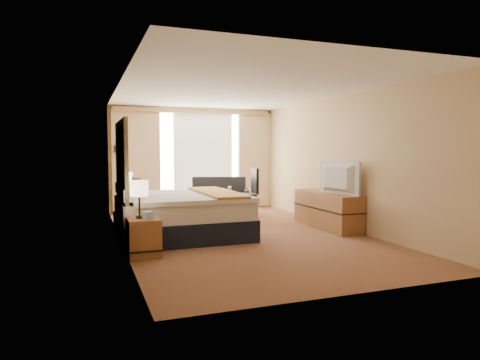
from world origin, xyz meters
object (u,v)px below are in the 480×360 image
object	(u,v)px
media_dresser	(327,210)
lamp_right	(126,178)
nightstand_right	(127,213)
bed	(181,214)
nightstand_left	(144,237)
lamp_left	(139,189)
desk_chair	(249,197)
television	(335,178)
floor_lamp	(118,166)
loveseat	(219,202)

from	to	relation	value
media_dresser	lamp_right	distance (m)	4.03
nightstand_right	media_dresser	world-z (taller)	media_dresser
bed	lamp_right	world-z (taller)	lamp_right
nightstand_left	media_dresser	world-z (taller)	media_dresser
lamp_left	media_dresser	bearing A→B (deg)	15.40
nightstand_left	desk_chair	xyz separation A→B (m)	(2.59, 2.45, 0.23)
lamp_left	television	size ratio (longest dim) A/B	0.50
nightstand_right	floor_lamp	distance (m)	2.05
floor_lamp	loveseat	bearing A→B (deg)	-19.57
loveseat	lamp_left	xyz separation A→B (m)	(-2.30, -3.52, 0.68)
bed	loveseat	xyz separation A→B (m)	(1.44, 2.32, -0.10)
nightstand_right	lamp_right	size ratio (longest dim) A/B	1.00
lamp_right	television	distance (m)	4.08
floor_lamp	lamp_left	xyz separation A→B (m)	(-0.02, -4.33, -0.19)
lamp_left	lamp_right	world-z (taller)	lamp_right
nightstand_right	bed	distance (m)	1.52
desk_chair	nightstand_left	bearing A→B (deg)	-130.47
nightstand_right	bed	bearing A→B (deg)	-57.71
loveseat	lamp_right	xyz separation A→B (m)	(-2.26, -1.03, 0.68)
media_dresser	loveseat	world-z (taller)	loveseat
nightstand_right	lamp_left	world-z (taller)	lamp_left
bed	television	world-z (taller)	television
media_dresser	lamp_left	size ratio (longest dim) A/B	3.30
nightstand_left	lamp_right	distance (m)	2.60
bed	nightstand_right	bearing A→B (deg)	122.29
nightstand_left	media_dresser	distance (m)	3.85
nightstand_right	lamp_right	distance (m)	0.70
bed	nightstand_left	bearing A→B (deg)	-123.50
bed	floor_lamp	distance (m)	3.33
nightstand_left	nightstand_right	bearing A→B (deg)	90.00
media_dresser	bed	xyz separation A→B (m)	(-2.89, 0.17, 0.04)
floor_lamp	television	bearing A→B (deg)	-44.71
nightstand_right	desk_chair	world-z (taller)	desk_chair
bed	lamp_right	bearing A→B (deg)	122.27
media_dresser	television	xyz separation A→B (m)	(-0.05, -0.34, 0.66)
nightstand_left	loveseat	size ratio (longest dim) A/B	0.35
loveseat	lamp_right	world-z (taller)	lamp_right
lamp_right	nightstand_left	bearing A→B (deg)	-89.89
nightstand_left	media_dresser	size ratio (longest dim) A/B	0.31
floor_lamp	lamp_right	world-z (taller)	floor_lamp
floor_lamp	television	distance (m)	5.18
nightstand_right	floor_lamp	xyz separation A→B (m)	(-0.03, 1.85, 0.89)
lamp_left	loveseat	bearing A→B (deg)	56.82
nightstand_right	desk_chair	distance (m)	2.60
loveseat	floor_lamp	xyz separation A→B (m)	(-2.28, 0.81, 0.87)
floor_lamp	desk_chair	xyz separation A→B (m)	(2.62, -1.90, -0.65)
nightstand_left	desk_chair	distance (m)	3.57
media_dresser	floor_lamp	world-z (taller)	floor_lamp
television	lamp_left	bearing A→B (deg)	92.16
lamp_right	lamp_left	bearing A→B (deg)	-91.05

